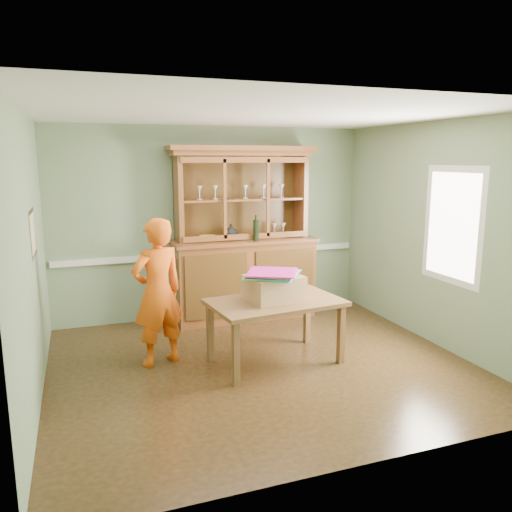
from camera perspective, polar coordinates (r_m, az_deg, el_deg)
name	(u,v)px	position (r m, az deg, el deg)	size (l,w,h in m)	color
floor	(261,365)	(5.68, 0.58, -12.30)	(4.50, 4.50, 0.00)	#4F3619
ceiling	(262,114)	(5.24, 0.64, 15.96)	(4.50, 4.50, 0.00)	white
wall_back	(213,223)	(7.18, -4.95, 3.79)	(4.50, 4.50, 0.00)	gray
wall_left	(30,259)	(4.99, -24.39, -0.35)	(4.00, 4.00, 0.00)	gray
wall_right	(435,235)	(6.42, 19.80, 2.32)	(4.00, 4.00, 0.00)	gray
wall_front	(362,291)	(3.53, 11.97, -3.98)	(4.50, 4.50, 0.00)	gray
chair_rail	(214,254)	(7.23, -4.84, 0.23)	(4.41, 0.05, 0.08)	white
framed_map	(33,233)	(5.26, -24.09, 2.42)	(0.03, 0.60, 0.46)	#2F2212
window_panel	(452,225)	(6.16, 21.50, 3.27)	(0.03, 0.96, 1.36)	white
china_hutch	(243,259)	(7.11, -1.44, -0.35)	(2.06, 0.68, 2.43)	brown
dining_table	(275,308)	(5.55, 2.23, -5.93)	(1.52, 1.02, 0.72)	brown
cardboard_box	(274,288)	(5.51, 2.03, -3.66)	(0.58, 0.47, 0.27)	tan
kite_stack	(272,274)	(5.44, 1.87, -2.04)	(0.70, 0.70, 0.06)	#38AABF
person	(158,292)	(5.55, -11.17, -4.11)	(0.60, 0.39, 1.64)	#FF6010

